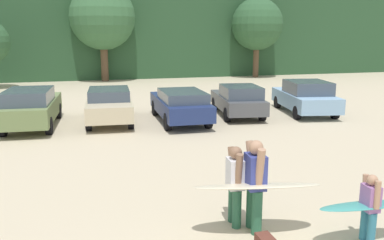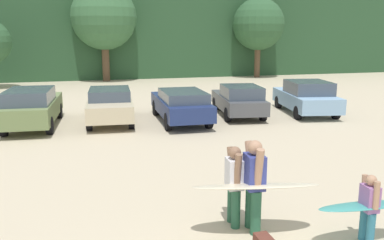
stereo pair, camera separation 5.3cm
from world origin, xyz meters
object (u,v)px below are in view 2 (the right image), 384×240
Objects in this scene: person_child at (369,205)px; person_companion at (234,181)px; parked_car_sky_blue at (306,97)px; surfboard_teal at (363,206)px; parked_car_dark_gray at (239,100)px; surfboard_cream at (256,186)px; parked_car_navy at (181,104)px; parked_car_olive_green at (32,107)px; person_adult at (254,181)px; parked_car_champagne at (110,104)px.

person_child is 2.41m from person_companion.
surfboard_teal is at bearing 164.07° from parked_car_sky_blue.
parked_car_dark_gray is 0.97× the size of parked_car_sky_blue.
person_child is 0.52× the size of surfboard_cream.
surfboard_teal is at bearing 177.30° from parked_car_dark_gray.
surfboard_teal is at bearing -34.84° from person_child.
person_companion reaches higher than person_child.
parked_car_dark_gray is at bearing -107.41° from person_companion.
person_child is 0.80× the size of person_companion.
parked_car_navy is 1.04× the size of parked_car_sky_blue.
parked_car_olive_green is 3.81× the size of person_child.
surfboard_teal is (1.70, -0.90, -0.32)m from person_adult.
person_child is at bearing -158.38° from parked_car_champagne.
parked_car_dark_gray is 3.27m from parked_car_sky_blue.
surfboard_teal is at bearing -174.82° from parked_car_navy.
surfboard_cream is 1.90m from surfboard_teal.
parked_car_sky_blue is at bearing -110.94° from person_child.
parked_car_dark_gray reaches higher than parked_car_champagne.
parked_car_olive_green is 13.26m from person_child.
parked_car_navy reaches higher than person_child.
person_child is at bearing 156.28° from person_adult.
parked_car_sky_blue is 2.94× the size of person_companion.
parked_car_champagne is 1.86× the size of surfboard_cream.
parked_car_sky_blue is 12.55m from surfboard_cream.
parked_car_olive_green is at bearing 98.73° from parked_car_sky_blue.
parked_car_navy is 10.09m from surfboard_cream.
parked_car_dark_gray is 2.59× the size of surfboard_teal.
parked_car_olive_green reaches higher than surfboard_cream.
parked_car_dark_gray is at bearing -76.56° from parked_car_navy.
parked_car_sky_blue reaches higher than parked_car_dark_gray.
person_adult is (4.91, -10.50, 0.16)m from parked_car_olive_green.
person_adult is 1.01× the size of surfboard_teal.
surfboard_teal is (-5.43, -11.10, -0.11)m from parked_car_sky_blue.
parked_car_olive_green reaches higher than parked_car_champagne.
parked_car_olive_green is at bearing 85.98° from parked_car_navy.
parked_car_dark_gray reaches higher than surfboard_teal.
person_adult is 0.43m from person_companion.
parked_car_sky_blue is at bearing -88.77° from parked_car_champagne.
person_child reaches higher than surfboard_cream.
person_child is at bearing 143.33° from surfboard_teal.
person_companion is at bearing -151.59° from parked_car_olive_green.
parked_car_olive_green is 2.73× the size of person_adult.
person_child is at bearing 166.13° from surfboard_cream.
person_companion is 0.51m from surfboard_cream.
person_adult is at bearing -82.78° from surfboard_cream.
parked_car_dark_gray is at bearing 94.65° from parked_car_sky_blue.
surfboard_cream is at bearing -151.37° from parked_car_olive_green.
person_companion is (-7.40, -9.87, 0.10)m from parked_car_sky_blue.
parked_car_dark_gray is 1.86× the size of surfboard_cream.
parked_car_olive_green is 1.04× the size of parked_car_sky_blue.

